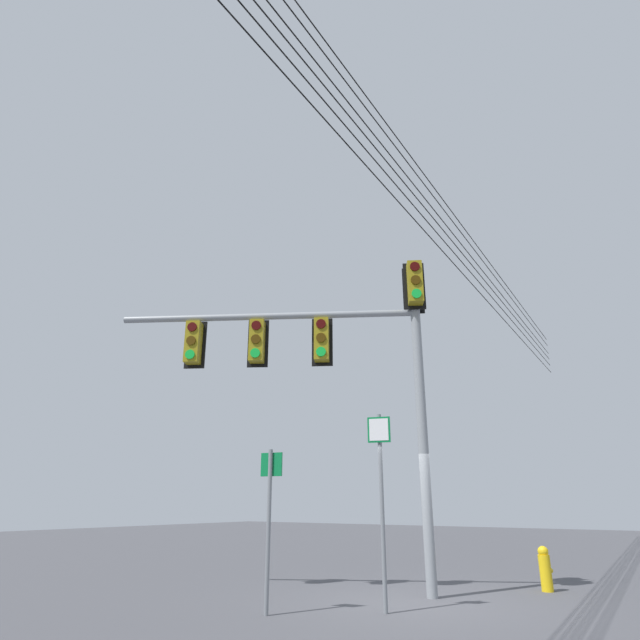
% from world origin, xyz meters
% --- Properties ---
extents(ground_plane, '(60.00, 60.00, 0.00)m').
position_xyz_m(ground_plane, '(0.00, 0.00, 0.00)').
color(ground_plane, '#47474C').
extents(signal_mast_assembly, '(3.63, 5.85, 6.46)m').
position_xyz_m(signal_mast_assembly, '(0.20, -1.41, 4.68)').
color(signal_mast_assembly, gray).
rests_on(signal_mast_assembly, ground).
extents(route_sign_primary, '(0.12, 0.39, 2.44)m').
position_xyz_m(route_sign_primary, '(2.25, -1.49, 1.53)').
color(route_sign_primary, slate).
rests_on(route_sign_primary, ground).
extents(fire_hydrant, '(0.30, 0.22, 0.81)m').
position_xyz_m(fire_hydrant, '(-2.52, 1.51, 0.40)').
color(fire_hydrant, yellow).
rests_on(fire_hydrant, ground).
extents(route_sign_secondary, '(0.14, 0.38, 3.04)m').
position_xyz_m(route_sign_secondary, '(1.13, -0.06, 1.89)').
color(route_sign_secondary, slate).
rests_on(route_sign_secondary, ground).
extents(overhead_wire_span, '(33.36, 1.48, 1.75)m').
position_xyz_m(overhead_wire_span, '(-2.10, -0.09, 8.60)').
color(overhead_wire_span, black).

